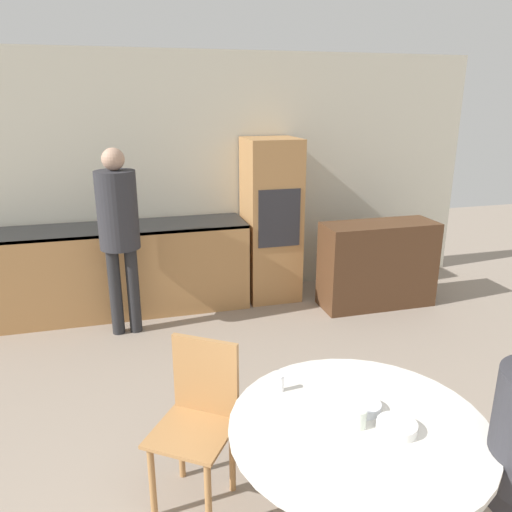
{
  "coord_description": "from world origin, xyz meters",
  "views": [
    {
      "loc": [
        -0.85,
        -0.48,
        2.14
      ],
      "look_at": [
        0.03,
        2.75,
        1.07
      ],
      "focal_mm": 35.0,
      "sensor_mm": 36.0,
      "label": 1
    }
  ],
  "objects_px": {
    "bowl_near": "(364,407)",
    "bowl_centre": "(397,427)",
    "dining_table": "(356,465)",
    "person_standing": "(118,223)",
    "cup": "(359,418)",
    "sideboard": "(377,264)",
    "chair_far_left": "(199,413)",
    "oven_unit": "(271,220)"
  },
  "relations": [
    {
      "from": "bowl_near",
      "to": "person_standing",
      "type": "bearing_deg",
      "value": 111.89
    },
    {
      "from": "oven_unit",
      "to": "bowl_near",
      "type": "bearing_deg",
      "value": -99.1
    },
    {
      "from": "oven_unit",
      "to": "bowl_near",
      "type": "distance_m",
      "value": 3.24
    },
    {
      "from": "dining_table",
      "to": "bowl_centre",
      "type": "bearing_deg",
      "value": -33.69
    },
    {
      "from": "dining_table",
      "to": "person_standing",
      "type": "xyz_separation_m",
      "value": [
        -1.0,
        2.76,
        0.57
      ]
    },
    {
      "from": "dining_table",
      "to": "person_standing",
      "type": "height_order",
      "value": "person_standing"
    },
    {
      "from": "dining_table",
      "to": "cup",
      "type": "relative_size",
      "value": 13.38
    },
    {
      "from": "dining_table",
      "to": "bowl_near",
      "type": "xyz_separation_m",
      "value": [
        0.07,
        0.09,
        0.24
      ]
    },
    {
      "from": "person_standing",
      "to": "cup",
      "type": "height_order",
      "value": "person_standing"
    },
    {
      "from": "sideboard",
      "to": "chair_far_left",
      "type": "bearing_deg",
      "value": -135.95
    },
    {
      "from": "cup",
      "to": "bowl_centre",
      "type": "xyz_separation_m",
      "value": [
        0.15,
        -0.07,
        -0.02
      ]
    },
    {
      "from": "cup",
      "to": "bowl_near",
      "type": "relative_size",
      "value": 0.57
    },
    {
      "from": "cup",
      "to": "bowl_near",
      "type": "xyz_separation_m",
      "value": [
        0.08,
        0.1,
        -0.02
      ]
    },
    {
      "from": "dining_table",
      "to": "person_standing",
      "type": "relative_size",
      "value": 0.69
    },
    {
      "from": "oven_unit",
      "to": "person_standing",
      "type": "xyz_separation_m",
      "value": [
        -1.58,
        -0.53,
        0.2
      ]
    },
    {
      "from": "cup",
      "to": "bowl_centre",
      "type": "distance_m",
      "value": 0.17
    },
    {
      "from": "sideboard",
      "to": "person_standing",
      "type": "bearing_deg",
      "value": 179.57
    },
    {
      "from": "chair_far_left",
      "to": "person_standing",
      "type": "bearing_deg",
      "value": 134.01
    },
    {
      "from": "sideboard",
      "to": "dining_table",
      "type": "distance_m",
      "value": 3.17
    },
    {
      "from": "sideboard",
      "to": "chair_far_left",
      "type": "xyz_separation_m",
      "value": [
        -2.25,
        -2.17,
        0.07
      ]
    },
    {
      "from": "sideboard",
      "to": "bowl_near",
      "type": "distance_m",
      "value": 3.07
    },
    {
      "from": "oven_unit",
      "to": "sideboard",
      "type": "xyz_separation_m",
      "value": [
        1.01,
        -0.55,
        -0.42
      ]
    },
    {
      "from": "bowl_near",
      "to": "bowl_centre",
      "type": "bearing_deg",
      "value": -69.95
    },
    {
      "from": "dining_table",
      "to": "bowl_near",
      "type": "distance_m",
      "value": 0.27
    },
    {
      "from": "person_standing",
      "to": "cup",
      "type": "distance_m",
      "value": 2.96
    },
    {
      "from": "dining_table",
      "to": "sideboard",
      "type": "bearing_deg",
      "value": 59.73
    },
    {
      "from": "chair_far_left",
      "to": "bowl_centre",
      "type": "bearing_deg",
      "value": -4.76
    },
    {
      "from": "chair_far_left",
      "to": "person_standing",
      "type": "distance_m",
      "value": 2.29
    },
    {
      "from": "sideboard",
      "to": "dining_table",
      "type": "relative_size",
      "value": 1.01
    },
    {
      "from": "oven_unit",
      "to": "dining_table",
      "type": "distance_m",
      "value": 3.36
    },
    {
      "from": "person_standing",
      "to": "bowl_centre",
      "type": "height_order",
      "value": "person_standing"
    },
    {
      "from": "oven_unit",
      "to": "cup",
      "type": "distance_m",
      "value": 3.35
    },
    {
      "from": "person_standing",
      "to": "oven_unit",
      "type": "bearing_deg",
      "value": 18.4
    },
    {
      "from": "oven_unit",
      "to": "dining_table",
      "type": "bearing_deg",
      "value": -100.06
    },
    {
      "from": "cup",
      "to": "bowl_centre",
      "type": "height_order",
      "value": "cup"
    },
    {
      "from": "bowl_near",
      "to": "bowl_centre",
      "type": "distance_m",
      "value": 0.19
    },
    {
      "from": "bowl_centre",
      "to": "oven_unit",
      "type": "bearing_deg",
      "value": 82.47
    },
    {
      "from": "sideboard",
      "to": "bowl_centre",
      "type": "bearing_deg",
      "value": -117.32
    },
    {
      "from": "dining_table",
      "to": "person_standing",
      "type": "distance_m",
      "value": 2.99
    },
    {
      "from": "dining_table",
      "to": "cup",
      "type": "height_order",
      "value": "cup"
    },
    {
      "from": "cup",
      "to": "sideboard",
      "type": "bearing_deg",
      "value": 59.68
    },
    {
      "from": "oven_unit",
      "to": "bowl_near",
      "type": "xyz_separation_m",
      "value": [
        -0.51,
        -3.19,
        -0.13
      ]
    }
  ]
}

